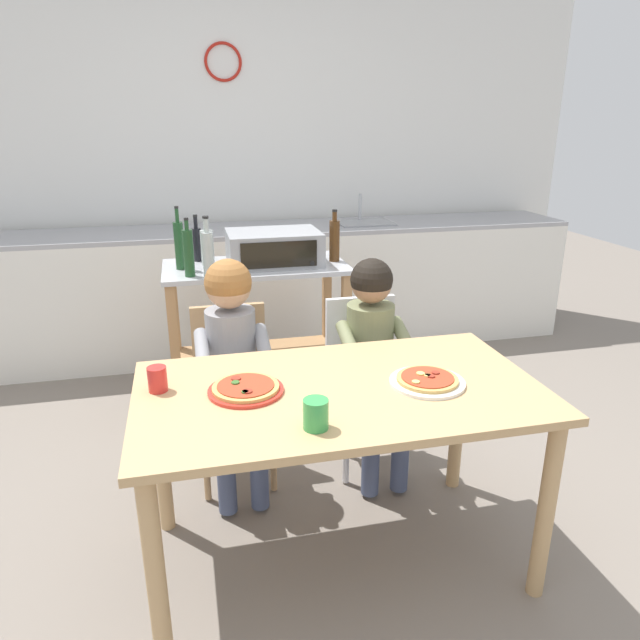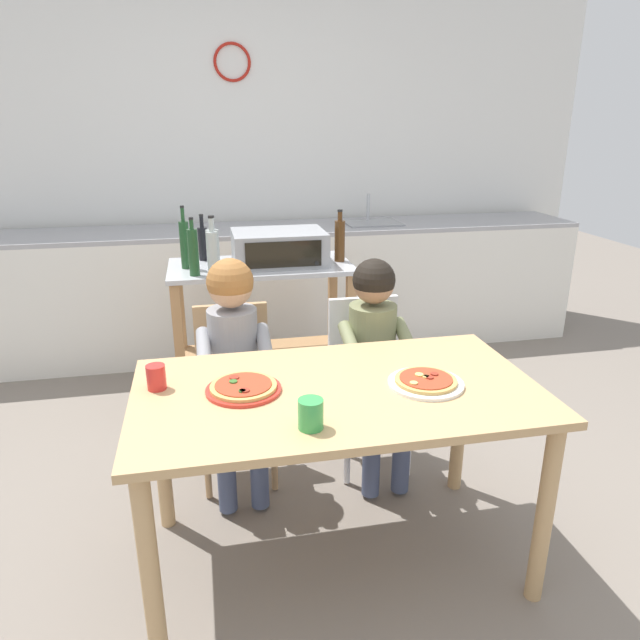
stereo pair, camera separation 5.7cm
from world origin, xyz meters
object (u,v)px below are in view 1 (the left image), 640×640
bottle_tall_green_wine (179,244)px  child_in_grey_shirt (232,348)px  toaster_oven (274,248)px  bottle_brown_beer (208,253)px  pizza_plate_red_rimmed (246,389)px  drinking_cup_red (157,379)px  child_in_olive_shirt (374,342)px  bottle_dark_olive_oil (189,252)px  dining_chair_left (232,381)px  bottle_slim_sauce (207,246)px  bottle_squat_spirits (334,240)px  dining_chair_right (365,370)px  kitchen_island_cart (257,314)px  drinking_cup_green (316,414)px  pizza_plate_white (427,381)px  dining_table (339,412)px  bottle_clear_vinegar (197,243)px

bottle_tall_green_wine → child_in_grey_shirt: bottle_tall_green_wine is taller
toaster_oven → bottle_brown_beer: 0.42m
pizza_plate_red_rimmed → drinking_cup_red: (-0.29, 0.08, 0.03)m
toaster_oven → child_in_olive_shirt: size_ratio=0.50×
bottle_dark_olive_oil → dining_chair_left: size_ratio=0.37×
bottle_slim_sauce → bottle_squat_spirits: bearing=-6.6°
dining_chair_right → child_in_olive_shirt: 0.22m
bottle_slim_sauce → drinking_cup_red: bearing=-100.6°
dining_chair_right → kitchen_island_cart: bearing=121.3°
bottle_dark_olive_oil → child_in_grey_shirt: bottle_dark_olive_oil is taller
kitchen_island_cart → child_in_olive_shirt: size_ratio=0.99×
bottle_brown_beer → drinking_cup_green: (0.24, -1.43, -0.20)m
bottle_slim_sauce → child_in_olive_shirt: (0.69, -0.89, -0.30)m
pizza_plate_white → drinking_cup_red: 0.95m
dining_table → bottle_clear_vinegar: bearing=105.4°
dining_chair_left → drinking_cup_red: 0.71m
bottle_slim_sauce → pizza_plate_white: size_ratio=1.01×
bottle_brown_beer → dining_chair_left: bearing=-83.4°
bottle_slim_sauce → dining_chair_right: size_ratio=0.34×
bottle_slim_sauce → drinking_cup_red: (-0.25, -1.33, -0.19)m
dining_table → pizza_plate_white: (0.31, -0.04, 0.11)m
dining_chair_left → pizza_plate_white: bearing=-49.0°
dining_chair_right → child_in_grey_shirt: (-0.64, -0.10, 0.21)m
toaster_oven → bottle_clear_vinegar: size_ratio=1.93×
bottle_slim_sauce → dining_table: (0.37, -1.45, -0.33)m
drinking_cup_red → bottle_squat_spirits: bearing=52.4°
toaster_oven → pizza_plate_red_rimmed: 1.39m
bottle_clear_vinegar → bottle_squat_spirits: bottle_squat_spirits is taller
dining_chair_right → toaster_oven: bearing=114.6°
toaster_oven → bottle_clear_vinegar: (-0.42, 0.17, 0.01)m
drinking_cup_green → bottle_dark_olive_oil: bearing=102.8°
bottle_dark_olive_oil → dining_table: bottle_dark_olive_oil is taller
dining_table → pizza_plate_red_rimmed: 0.35m
bottle_slim_sauce → drinking_cup_green: bottle_slim_sauce is taller
bottle_dark_olive_oil → drinking_cup_green: (0.33, -1.46, -0.20)m
kitchen_island_cart → toaster_oven: (0.11, 0.00, 0.38)m
drinking_cup_green → bottle_slim_sauce: bearing=97.6°
bottle_slim_sauce → bottle_dark_olive_oil: 0.26m
bottle_brown_beer → child_in_grey_shirt: bottle_brown_beer is taller
bottle_clear_vinegar → dining_chair_right: bottle_clear_vinegar is taller
bottle_brown_beer → pizza_plate_white: bearing=-60.3°
dining_chair_left → pizza_plate_red_rimmed: (-0.00, -0.65, 0.27)m
bottle_slim_sauce → drinking_cup_green: size_ratio=2.86×
bottle_dark_olive_oil → bottle_squat_spirits: size_ratio=1.03×
bottle_brown_beer → dining_chair_right: size_ratio=0.38×
bottle_clear_vinegar → pizza_plate_white: bearing=-65.1°
dining_chair_right → child_in_olive_shirt: size_ratio=0.79×
child_in_grey_shirt → pizza_plate_white: 0.89m
toaster_oven → bottle_dark_olive_oil: (-0.47, -0.17, 0.04)m
toaster_oven → pizza_plate_white: bearing=-77.2°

